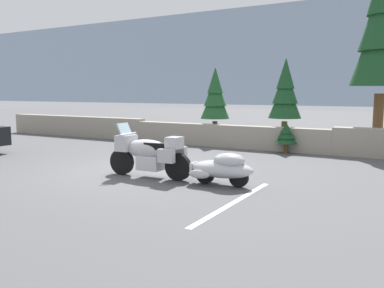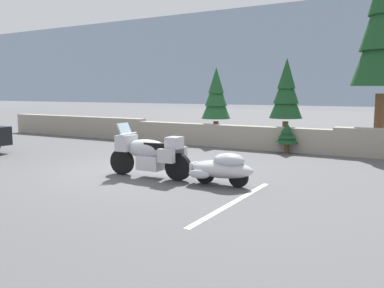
% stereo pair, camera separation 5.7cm
% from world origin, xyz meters
% --- Properties ---
extents(ground_plane, '(80.00, 80.00, 0.00)m').
position_xyz_m(ground_plane, '(0.00, 0.00, 0.00)').
color(ground_plane, '#4C4C4F').
extents(stone_guard_wall, '(24.00, 0.59, 0.96)m').
position_xyz_m(stone_guard_wall, '(0.44, 5.71, 0.46)').
color(stone_guard_wall, gray).
rests_on(stone_guard_wall, ground).
extents(touring_motorcycle, '(2.31, 0.80, 1.33)m').
position_xyz_m(touring_motorcycle, '(0.76, -0.43, 0.62)').
color(touring_motorcycle, black).
rests_on(touring_motorcycle, ground).
extents(car_shaped_trailer, '(2.21, 0.80, 0.76)m').
position_xyz_m(car_shaped_trailer, '(2.73, -0.34, 0.41)').
color(car_shaped_trailer, black).
rests_on(car_shaped_trailer, ground).
extents(pine_tree_secondary, '(1.21, 1.21, 3.13)m').
position_xyz_m(pine_tree_secondary, '(-0.91, 6.61, 1.96)').
color(pine_tree_secondary, brown).
rests_on(pine_tree_secondary, ground).
extents(pine_tree_far_right, '(1.26, 1.26, 3.41)m').
position_xyz_m(pine_tree_far_right, '(1.96, 6.87, 2.13)').
color(pine_tree_far_right, brown).
rests_on(pine_tree_far_right, ground).
extents(pine_sapling_near, '(0.78, 0.78, 1.06)m').
position_xyz_m(pine_sapling_near, '(2.51, 5.28, 0.66)').
color(pine_sapling_near, brown).
rests_on(pine_sapling_near, ground).
extents(parking_stripe_marker, '(0.12, 3.60, 0.01)m').
position_xyz_m(parking_stripe_marker, '(3.55, -1.50, 0.00)').
color(parking_stripe_marker, silver).
rests_on(parking_stripe_marker, ground).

